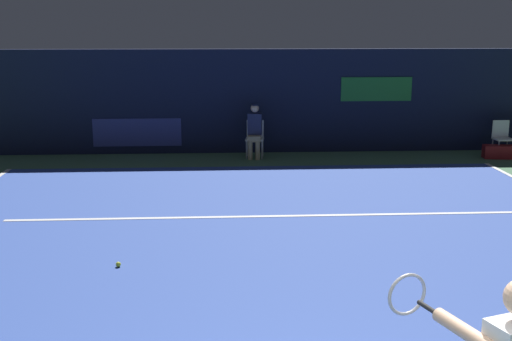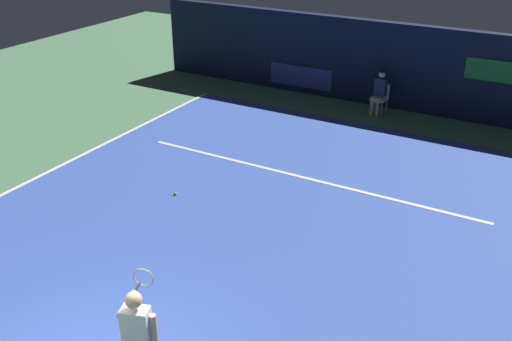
{
  "view_description": "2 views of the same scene",
  "coord_description": "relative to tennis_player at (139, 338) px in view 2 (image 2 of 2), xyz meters",
  "views": [
    {
      "loc": [
        -0.73,
        -2.98,
        3.11
      ],
      "look_at": [
        -0.19,
        6.63,
        0.95
      ],
      "focal_mm": 44.77,
      "sensor_mm": 36.0,
      "label": 1
    },
    {
      "loc": [
        5.13,
        -4.0,
        6.23
      ],
      "look_at": [
        -0.3,
        5.55,
        0.86
      ],
      "focal_mm": 40.98,
      "sensor_mm": 36.0,
      "label": 2
    }
  ],
  "objects": [
    {
      "name": "back_wall",
      "position": [
        -0.95,
        12.82,
        0.31
      ],
      "size": [
        16.08,
        0.33,
        2.6
      ],
      "color": "#141933",
      "rests_on": "ground"
    },
    {
      "name": "line_sideline_right",
      "position": [
        -6.42,
        4.83,
        -0.97
      ],
      "size": [
        0.1,
        12.26,
        0.01
      ],
      "primitive_type": "cube",
      "color": "white",
      "rests_on": "court_surface"
    },
    {
      "name": "ground_plane",
      "position": [
        -0.95,
        4.83,
        -0.99
      ],
      "size": [
        32.54,
        32.54,
        0.0
      ],
      "primitive_type": "plane",
      "color": "#4C7A56"
    },
    {
      "name": "court_surface",
      "position": [
        -0.95,
        4.83,
        -0.98
      ],
      "size": [
        11.04,
        12.26,
        0.01
      ],
      "primitive_type": "cube",
      "color": "#3856B2",
      "rests_on": "ground"
    },
    {
      "name": "line_service",
      "position": [
        -0.95,
        6.98,
        -0.97
      ],
      "size": [
        8.61,
        0.1,
        0.01
      ],
      "primitive_type": "cube",
      "color": "white",
      "rests_on": "court_surface"
    },
    {
      "name": "tennis_ball",
      "position": [
        -3.05,
        4.78,
        -0.94
      ],
      "size": [
        0.07,
        0.07,
        0.07
      ],
      "primitive_type": "sphere",
      "color": "#CCE033",
      "rests_on": "court_surface"
    },
    {
      "name": "line_judge_on_chair",
      "position": [
        -0.85,
        12.01,
        -0.3
      ],
      "size": [
        0.49,
        0.56,
        1.32
      ],
      "color": "white",
      "rests_on": "ground"
    },
    {
      "name": "tennis_player",
      "position": [
        0.0,
        0.0,
        0.0
      ],
      "size": [
        0.84,
        0.92,
        1.73
      ],
      "color": "#DBAD89",
      "rests_on": "ground"
    }
  ]
}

